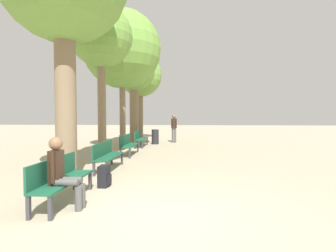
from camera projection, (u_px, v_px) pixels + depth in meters
The scene contains 13 objects.
ground_plane at pixel (156, 215), 4.28m from camera, with size 80.00×80.00×0.00m, color tan.
bench_row_0 at pixel (60, 176), 4.89m from camera, with size 0.44×1.79×0.83m.
bench_row_1 at pixel (106, 154), 7.81m from camera, with size 0.44×1.79×0.83m.
bench_row_2 at pixel (128, 143), 10.73m from camera, with size 0.44×1.79×0.83m.
bench_row_3 at pixel (140, 137), 13.65m from camera, with size 0.44×1.79×0.83m.
tree_row_1 at pixel (101, 38), 9.30m from camera, with size 2.23×2.23×5.56m.
tree_row_2 at pixel (122, 49), 12.42m from camera, with size 3.70×3.70×6.63m.
tree_row_3 at pixel (134, 72), 15.31m from camera, with size 2.52×2.52×5.60m.
tree_row_4 at pixel (141, 76), 17.63m from camera, with size 2.86×2.86×5.76m.
person_seated at pixel (62, 171), 4.52m from camera, with size 0.60×0.34×1.25m.
backpack at pixel (104, 176), 5.97m from camera, with size 0.25×0.34×0.48m.
pedestrian_near at pixel (174, 127), 15.70m from camera, with size 0.34×0.23×1.68m.
trash_bin at pixel (155, 137), 14.86m from camera, with size 0.40×0.40×0.83m.
Camera 1 is at (0.46, -4.20, 1.62)m, focal length 28.00 mm.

